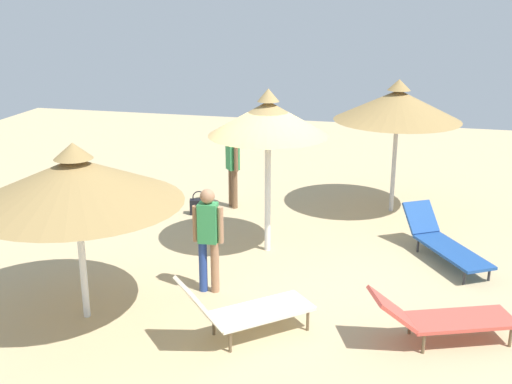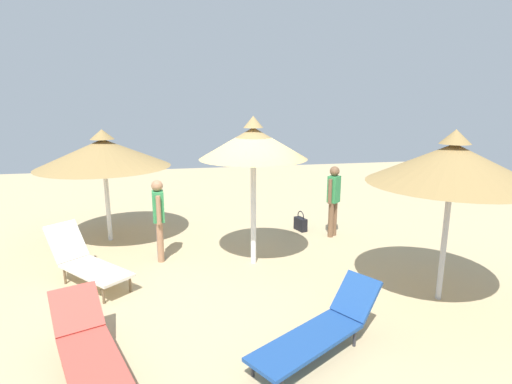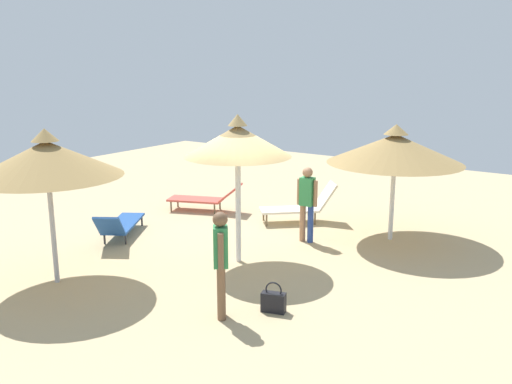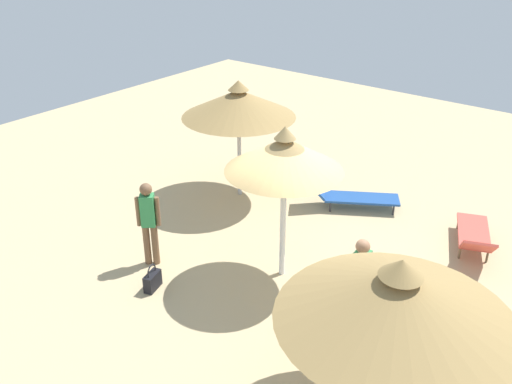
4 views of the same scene
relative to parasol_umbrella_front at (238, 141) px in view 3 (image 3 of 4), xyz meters
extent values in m
cube|color=tan|center=(0.26, 0.21, -2.44)|extent=(24.00, 24.00, 0.10)
cylinder|color=white|center=(0.00, 0.00, -1.17)|extent=(0.11, 0.11, 2.43)
cone|color=tan|center=(0.00, 0.00, 0.01)|extent=(2.05, 2.05, 0.59)
cone|color=tan|center=(0.00, 0.00, 0.40)|extent=(0.37, 0.37, 0.22)
cylinder|color=#B2B2B7|center=(-2.70, 2.06, -1.24)|extent=(0.09, 0.09, 2.30)
cone|color=#997A47|center=(-2.70, 2.06, -0.15)|extent=(2.56, 2.56, 0.62)
cone|color=#997A47|center=(-2.70, 2.06, 0.26)|extent=(0.46, 0.46, 0.22)
cylinder|color=white|center=(3.02, -1.97, -1.33)|extent=(0.10, 0.10, 2.12)
cone|color=#997A47|center=(3.02, -1.97, -0.36)|extent=(2.92, 2.92, 0.63)
cone|color=#997A47|center=(3.02, -1.97, 0.06)|extent=(0.53, 0.53, 0.22)
cube|color=silver|center=(2.87, 0.56, -2.07)|extent=(1.39, 1.45, 0.05)
cylinder|color=brown|center=(2.29, 0.84, -2.24)|extent=(0.04, 0.04, 0.30)
cylinder|color=brown|center=(2.66, 1.17, -2.24)|extent=(0.04, 0.04, 0.30)
cylinder|color=brown|center=(3.08, -0.05, -2.24)|extent=(0.04, 0.04, 0.30)
cylinder|color=brown|center=(3.46, 0.29, -2.24)|extent=(0.04, 0.04, 0.30)
cube|color=silver|center=(3.48, -0.11, -1.73)|extent=(0.75, 0.74, 0.64)
cube|color=#CC4C3F|center=(2.44, 3.18, -2.09)|extent=(1.07, 1.54, 0.05)
cylinder|color=brown|center=(1.99, 3.64, -2.25)|extent=(0.04, 0.04, 0.28)
cylinder|color=brown|center=(2.45, 3.83, -2.25)|extent=(0.04, 0.04, 0.28)
cylinder|color=brown|center=(2.43, 2.54, -2.25)|extent=(0.04, 0.04, 0.28)
cylinder|color=brown|center=(2.89, 2.72, -2.25)|extent=(0.04, 0.04, 0.28)
cube|color=#CC4C3F|center=(2.79, 2.29, -1.86)|extent=(0.75, 0.71, 0.45)
cube|color=#1E478C|center=(-0.07, 3.18, -2.13)|extent=(1.70, 1.34, 0.05)
cylinder|color=#2D2D33|center=(0.40, 3.74, -2.27)|extent=(0.04, 0.04, 0.23)
cylinder|color=#2D2D33|center=(0.64, 3.35, -2.27)|extent=(0.04, 0.04, 0.23)
cylinder|color=#2D2D33|center=(-0.79, 3.02, -2.27)|extent=(0.04, 0.04, 0.23)
cylinder|color=#2D2D33|center=(-0.55, 2.62, -2.27)|extent=(0.04, 0.04, 0.23)
cube|color=#1E478C|center=(-0.96, 2.64, -1.87)|extent=(0.68, 0.71, 0.50)
cylinder|color=navy|center=(1.83, -0.60, -1.98)|extent=(0.13, 0.13, 0.82)
cylinder|color=#A57554|center=(1.82, -0.41, -1.98)|extent=(0.13, 0.13, 0.82)
cube|color=#338C4C|center=(1.82, -0.51, -1.26)|extent=(0.24, 0.30, 0.62)
sphere|color=#A57554|center=(1.82, -0.51, -0.84)|extent=(0.22, 0.22, 0.22)
cylinder|color=#A57554|center=(1.84, -0.70, -1.29)|extent=(0.09, 0.09, 0.57)
cylinder|color=#A57554|center=(1.81, -0.31, -1.29)|extent=(0.09, 0.09, 0.57)
cylinder|color=brown|center=(-2.09, -1.19, -1.97)|extent=(0.13, 0.13, 0.84)
cylinder|color=brown|center=(-2.21, -1.29, -1.97)|extent=(0.13, 0.13, 0.84)
cube|color=#338C4C|center=(-2.15, -1.24, -1.24)|extent=(0.34, 0.33, 0.63)
sphere|color=brown|center=(-2.15, -1.24, -0.81)|extent=(0.23, 0.23, 0.23)
cylinder|color=brown|center=(-2.01, -1.13, -1.26)|extent=(0.09, 0.09, 0.58)
cylinder|color=brown|center=(-2.29, -1.35, -1.26)|extent=(0.09, 0.09, 0.58)
cube|color=black|center=(-1.54, -1.80, -2.23)|extent=(0.26, 0.41, 0.32)
torus|color=black|center=(-1.54, -1.80, -2.02)|extent=(0.10, 0.26, 0.27)
camera|label=1|loc=(10.61, 2.39, 2.15)|focal=45.86mm
camera|label=2|loc=(1.41, 7.45, 0.80)|focal=28.34mm
camera|label=3|loc=(-8.36, -6.12, 1.47)|focal=38.82mm
camera|label=4|loc=(4.97, -7.15, 3.67)|focal=39.46mm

